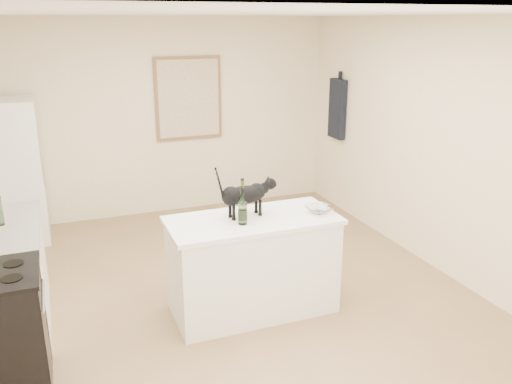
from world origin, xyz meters
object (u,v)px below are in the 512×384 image
Objects in this scene: fridge at (11,173)px; wine_bottle at (243,204)px; stove at (0,335)px; glass_bowl at (319,209)px; black_cat at (244,197)px.

wine_bottle is (1.92, -2.65, 0.23)m from fridge.
fridge reaches higher than stove.
glass_bowl is at bearing 6.84° from stove.
stove is 1.75× the size of black_cat.
wine_bottle is at bearing -178.62° from glass_bowl.
stove is at bearing -172.81° from black_cat.
black_cat reaches higher than wine_bottle.
wine_bottle reaches higher than stove.
fridge is at bearing 122.82° from black_cat.
stove is at bearing -171.09° from wine_bottle.
fridge is 3.19m from black_cat.
fridge is at bearing 135.28° from glass_bowl.
black_cat is (2.00, 0.47, 0.63)m from stove.
black_cat is 2.12× the size of glass_bowl.
glass_bowl reaches higher than stove.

